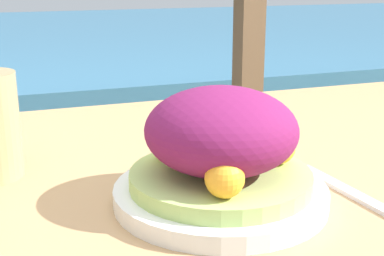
% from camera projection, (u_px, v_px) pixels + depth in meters
% --- Properties ---
extents(patio_table, '(1.28, 0.93, 0.73)m').
position_uv_depth(patio_table, '(213.00, 252.00, 0.66)').
color(patio_table, tan).
rests_on(patio_table, ground_plane).
extents(railing_fence, '(2.80, 0.08, 1.09)m').
position_uv_depth(railing_fence, '(91.00, 52.00, 1.39)').
color(railing_fence, brown).
rests_on(railing_fence, ground_plane).
extents(sea_backdrop, '(12.00, 4.00, 0.56)m').
position_uv_depth(sea_backdrop, '(35.00, 72.00, 3.79)').
color(sea_backdrop, teal).
rests_on(sea_backdrop, ground_plane).
extents(salad_plate, '(0.24, 0.24, 0.13)m').
position_uv_depth(salad_plate, '(221.00, 155.00, 0.59)').
color(salad_plate, silver).
rests_on(salad_plate, patio_table).
extents(fork, '(0.03, 0.18, 0.00)m').
position_uv_depth(fork, '(349.00, 192.00, 0.63)').
color(fork, silver).
rests_on(fork, patio_table).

